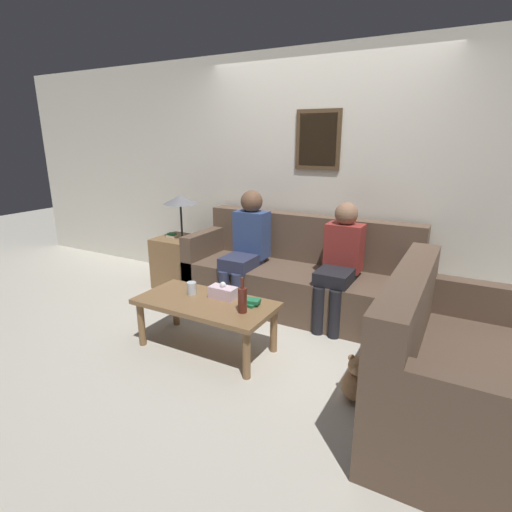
% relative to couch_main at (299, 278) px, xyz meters
% --- Properties ---
extents(ground_plane, '(16.00, 16.00, 0.00)m').
position_rel_couch_main_xyz_m(ground_plane, '(0.00, -0.50, -0.33)').
color(ground_plane, beige).
extents(wall_back, '(9.00, 0.08, 2.60)m').
position_rel_couch_main_xyz_m(wall_back, '(0.00, 0.44, 0.97)').
color(wall_back, silver).
rests_on(wall_back, ground_plane).
extents(couch_main, '(2.34, 0.83, 0.94)m').
position_rel_couch_main_xyz_m(couch_main, '(0.00, 0.00, 0.00)').
color(couch_main, brown).
rests_on(couch_main, ground_plane).
extents(couch_side, '(0.83, 1.52, 0.94)m').
position_rel_couch_main_xyz_m(couch_side, '(1.48, -1.18, 0.00)').
color(couch_side, brown).
rests_on(couch_side, ground_plane).
extents(coffee_table, '(1.16, 0.57, 0.43)m').
position_rel_couch_main_xyz_m(coffee_table, '(-0.34, -1.17, 0.04)').
color(coffee_table, olive).
rests_on(coffee_table, ground_plane).
extents(side_table_with_lamp, '(0.51, 0.50, 1.10)m').
position_rel_couch_main_xyz_m(side_table_with_lamp, '(-1.49, -0.09, 0.04)').
color(side_table_with_lamp, olive).
rests_on(side_table_with_lamp, ground_plane).
extents(wine_bottle, '(0.07, 0.07, 0.28)m').
position_rel_couch_main_xyz_m(wine_bottle, '(0.04, -1.21, 0.21)').
color(wine_bottle, '#562319').
rests_on(wine_bottle, coffee_table).
extents(drinking_glass, '(0.08, 0.08, 0.11)m').
position_rel_couch_main_xyz_m(drinking_glass, '(-0.53, -1.10, 0.16)').
color(drinking_glass, silver).
rests_on(drinking_glass, coffee_table).
extents(book_stack, '(0.17, 0.13, 0.05)m').
position_rel_couch_main_xyz_m(book_stack, '(0.02, -1.06, 0.13)').
color(book_stack, '#237547').
rests_on(book_stack, coffee_table).
extents(tissue_box, '(0.23, 0.12, 0.15)m').
position_rel_couch_main_xyz_m(tissue_box, '(-0.25, -1.05, 0.16)').
color(tissue_box, silver).
rests_on(tissue_box, coffee_table).
extents(person_left, '(0.34, 0.61, 1.20)m').
position_rel_couch_main_xyz_m(person_left, '(-0.52, -0.18, 0.34)').
color(person_left, '#2D334C').
rests_on(person_left, ground_plane).
extents(person_right, '(0.34, 0.59, 1.15)m').
position_rel_couch_main_xyz_m(person_right, '(0.47, -0.15, 0.31)').
color(person_right, black).
rests_on(person_right, ground_plane).
extents(teddy_bear, '(0.21, 0.21, 0.33)m').
position_rel_couch_main_xyz_m(teddy_bear, '(0.96, -1.25, -0.19)').
color(teddy_bear, '#A87A51').
rests_on(teddy_bear, ground_plane).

